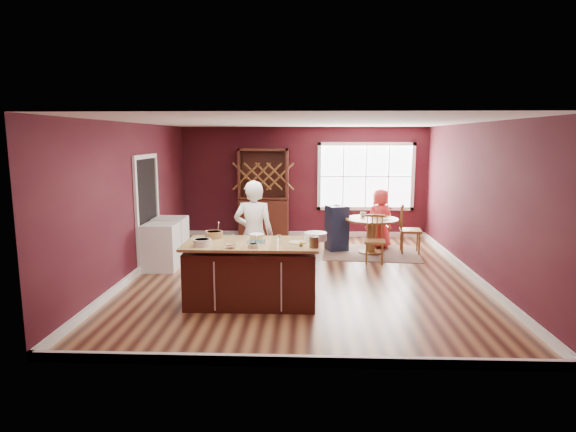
{
  "coord_description": "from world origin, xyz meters",
  "views": [
    {
      "loc": [
        0.06,
        -8.34,
        2.44
      ],
      "look_at": [
        -0.28,
        0.17,
        1.05
      ],
      "focal_mm": 30.0,
      "sensor_mm": 36.0,
      "label": 1
    }
  ],
  "objects_px": {
    "chair_south": "(375,239)",
    "dining_table": "(371,228)",
    "baker": "(254,235)",
    "seated_woman": "(380,219)",
    "layer_cake": "(257,238)",
    "kitchen_island": "(252,274)",
    "hutch": "(264,194)",
    "chair_north": "(381,225)",
    "dryer": "(171,239)",
    "chair_east": "(411,228)",
    "high_chair": "(337,227)",
    "washer": "(161,247)",
    "toddler": "(335,213)"
  },
  "relations": [
    {
      "from": "dining_table",
      "to": "chair_south",
      "type": "relative_size",
      "value": 1.18
    },
    {
      "from": "baker",
      "to": "toddler",
      "type": "relative_size",
      "value": 6.81
    },
    {
      "from": "chair_north",
      "to": "baker",
      "type": "bearing_deg",
      "value": 41.75
    },
    {
      "from": "kitchen_island",
      "to": "hutch",
      "type": "bearing_deg",
      "value": 92.85
    },
    {
      "from": "kitchen_island",
      "to": "hutch",
      "type": "distance_m",
      "value": 4.74
    },
    {
      "from": "chair_east",
      "to": "layer_cake",
      "type": "bearing_deg",
      "value": 143.25
    },
    {
      "from": "layer_cake",
      "to": "seated_woman",
      "type": "xyz_separation_m",
      "value": [
        2.37,
        3.71,
        -0.32
      ]
    },
    {
      "from": "baker",
      "to": "layer_cake",
      "type": "distance_m",
      "value": 0.73
    },
    {
      "from": "layer_cake",
      "to": "hutch",
      "type": "bearing_deg",
      "value": 93.78
    },
    {
      "from": "chair_south",
      "to": "chair_north",
      "type": "xyz_separation_m",
      "value": [
        0.36,
        1.64,
        -0.02
      ]
    },
    {
      "from": "kitchen_island",
      "to": "layer_cake",
      "type": "xyz_separation_m",
      "value": [
        0.07,
        0.03,
        0.54
      ]
    },
    {
      "from": "layer_cake",
      "to": "chair_north",
      "type": "height_order",
      "value": "layer_cake"
    },
    {
      "from": "layer_cake",
      "to": "chair_south",
      "type": "bearing_deg",
      "value": 48.91
    },
    {
      "from": "seated_woman",
      "to": "baker",
      "type": "bearing_deg",
      "value": 27.83
    },
    {
      "from": "dining_table",
      "to": "washer",
      "type": "relative_size",
      "value": 1.28
    },
    {
      "from": "dining_table",
      "to": "chair_south",
      "type": "height_order",
      "value": "chair_south"
    },
    {
      "from": "dining_table",
      "to": "baker",
      "type": "bearing_deg",
      "value": -132.13
    },
    {
      "from": "chair_north",
      "to": "toddler",
      "type": "relative_size",
      "value": 3.52
    },
    {
      "from": "high_chair",
      "to": "washer",
      "type": "bearing_deg",
      "value": -172.22
    },
    {
      "from": "baker",
      "to": "hutch",
      "type": "relative_size",
      "value": 0.81
    },
    {
      "from": "kitchen_island",
      "to": "dryer",
      "type": "height_order",
      "value": "kitchen_island"
    },
    {
      "from": "chair_east",
      "to": "high_chair",
      "type": "bearing_deg",
      "value": 88.29
    },
    {
      "from": "kitchen_island",
      "to": "toddler",
      "type": "relative_size",
      "value": 7.52
    },
    {
      "from": "chair_north",
      "to": "washer",
      "type": "xyz_separation_m",
      "value": [
        -4.4,
        -2.29,
        -0.02
      ]
    },
    {
      "from": "chair_south",
      "to": "dining_table",
      "type": "bearing_deg",
      "value": 92.81
    },
    {
      "from": "layer_cake",
      "to": "seated_woman",
      "type": "height_order",
      "value": "seated_woman"
    },
    {
      "from": "layer_cake",
      "to": "high_chair",
      "type": "xyz_separation_m",
      "value": [
        1.39,
        3.42,
        -0.47
      ]
    },
    {
      "from": "seated_woman",
      "to": "hutch",
      "type": "relative_size",
      "value": 0.61
    },
    {
      "from": "chair_south",
      "to": "toddler",
      "type": "distance_m",
      "value": 1.4
    },
    {
      "from": "baker",
      "to": "seated_woman",
      "type": "height_order",
      "value": "baker"
    },
    {
      "from": "high_chair",
      "to": "hutch",
      "type": "relative_size",
      "value": 0.47
    },
    {
      "from": "washer",
      "to": "hutch",
      "type": "bearing_deg",
      "value": 60.61
    },
    {
      "from": "high_chair",
      "to": "toddler",
      "type": "height_order",
      "value": "high_chair"
    },
    {
      "from": "kitchen_island",
      "to": "high_chair",
      "type": "height_order",
      "value": "high_chair"
    },
    {
      "from": "layer_cake",
      "to": "washer",
      "type": "relative_size",
      "value": 0.34
    },
    {
      "from": "washer",
      "to": "dryer",
      "type": "xyz_separation_m",
      "value": [
        0.0,
        0.64,
        0.01
      ]
    },
    {
      "from": "dining_table",
      "to": "chair_north",
      "type": "relative_size",
      "value": 1.22
    },
    {
      "from": "dining_table",
      "to": "chair_south",
      "type": "distance_m",
      "value": 0.82
    },
    {
      "from": "layer_cake",
      "to": "chair_south",
      "type": "relative_size",
      "value": 0.31
    },
    {
      "from": "kitchen_island",
      "to": "chair_south",
      "type": "xyz_separation_m",
      "value": [
        2.14,
        2.4,
        0.04
      ]
    },
    {
      "from": "seated_woman",
      "to": "hutch",
      "type": "distance_m",
      "value": 2.87
    },
    {
      "from": "chair_south",
      "to": "dryer",
      "type": "xyz_separation_m",
      "value": [
        -4.03,
        -0.01,
        -0.03
      ]
    },
    {
      "from": "baker",
      "to": "high_chair",
      "type": "xyz_separation_m",
      "value": [
        1.52,
        2.71,
        -0.37
      ]
    },
    {
      "from": "kitchen_island",
      "to": "chair_south",
      "type": "height_order",
      "value": "chair_south"
    },
    {
      "from": "chair_north",
      "to": "toddler",
      "type": "distance_m",
      "value": 1.22
    },
    {
      "from": "baker",
      "to": "seated_woman",
      "type": "bearing_deg",
      "value": -127.98
    },
    {
      "from": "chair_south",
      "to": "high_chair",
      "type": "xyz_separation_m",
      "value": [
        -0.67,
        1.05,
        0.04
      ]
    },
    {
      "from": "chair_south",
      "to": "toddler",
      "type": "height_order",
      "value": "chair_south"
    },
    {
      "from": "washer",
      "to": "layer_cake",
      "type": "bearing_deg",
      "value": -41.19
    },
    {
      "from": "chair_north",
      "to": "dryer",
      "type": "distance_m",
      "value": 4.7
    }
  ]
}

